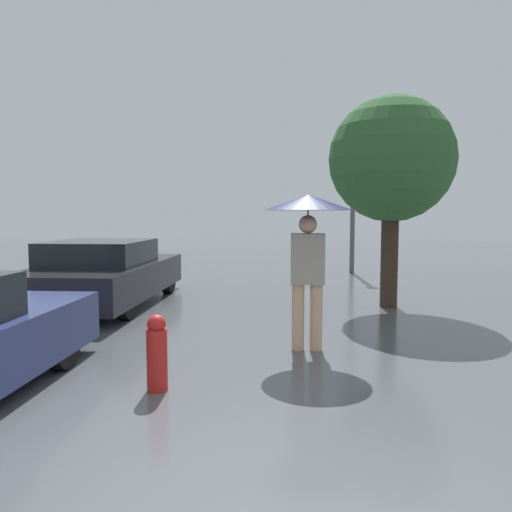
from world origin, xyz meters
The scene contains 5 objects.
pedestrian centered at (0.26, 3.73, 1.51)m, with size 1.08×1.08×1.91m.
parked_car_farthest centered at (-3.40, 6.58, 0.57)m, with size 1.90×4.33×1.19m.
tree centered at (1.81, 6.71, 2.61)m, with size 2.21×2.21×3.74m.
street_lamp centered at (1.76, 11.92, 2.48)m, with size 0.31×0.31×4.01m.
fire_hydrant centered at (-1.20, 2.20, 0.36)m, with size 0.20×0.20×0.73m.
Camera 1 is at (0.07, -2.34, 1.68)m, focal length 35.00 mm.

